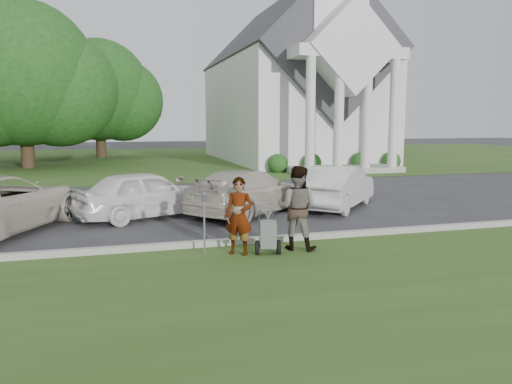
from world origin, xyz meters
name	(u,v)px	position (x,y,z in m)	size (l,w,h in m)	color
ground	(266,249)	(0.00, 0.00, 0.00)	(120.00, 120.00, 0.00)	#333335
grass_strip	(320,295)	(0.00, -3.00, 0.01)	(80.00, 7.00, 0.01)	#32531C
church_lawn	(158,159)	(0.00, 27.00, 0.01)	(80.00, 30.00, 0.01)	#32531C
curb	(259,240)	(0.00, 0.55, 0.07)	(80.00, 0.18, 0.15)	#9E9E93
church	(292,75)	(9.00, 23.11, 5.94)	(9.19, 19.00, 24.10)	white
tree_left	(23,80)	(-8.01, 21.99, 5.11)	(10.63, 8.40, 9.71)	#332316
tree_back	(99,95)	(-4.01, 29.99, 4.73)	(9.61, 7.60, 8.89)	#332316
striping_cart	(268,235)	(-0.08, -0.41, 0.41)	(0.62, 1.09, 0.96)	black
person_left	(239,217)	(-0.66, -0.28, 0.81)	(0.59, 0.39, 1.62)	#999999
person_right	(297,208)	(0.64, -0.20, 0.91)	(0.88, 0.69, 1.81)	#999999
parking_meter_near	(204,216)	(-1.35, -0.06, 0.82)	(0.09, 0.08, 1.31)	gray
car_b	(146,194)	(-2.26, 4.37, 0.69)	(1.63, 4.06, 1.38)	white
car_c	(248,192)	(0.74, 4.22, 0.67)	(1.87, 4.59, 1.33)	beige
car_d	(337,187)	(3.74, 4.39, 0.68)	(1.44, 4.13, 1.36)	silver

